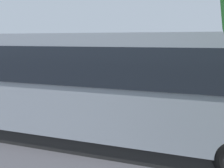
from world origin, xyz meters
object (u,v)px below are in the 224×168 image
(tour_bus, at_px, (92,88))
(spectator_centre, at_px, (101,93))
(spectator_far_left, at_px, (148,97))
(stunt_motorcycle, at_px, (86,76))
(traffic_cone, at_px, (109,93))
(spectator_left, at_px, (122,93))
(parked_motorcycle_silver, at_px, (90,109))

(tour_bus, distance_m, spectator_centre, 2.84)
(spectator_far_left, relative_size, spectator_centre, 1.01)
(spectator_far_left, xyz_separation_m, stunt_motorcycle, (4.89, -4.43, 0.01))
(stunt_motorcycle, height_order, traffic_cone, stunt_motorcycle)
(spectator_left, relative_size, spectator_centre, 1.08)
(tour_bus, bearing_deg, parked_motorcycle_silver, -61.16)
(tour_bus, xyz_separation_m, traffic_cone, (2.11, -6.19, -1.34))
(tour_bus, distance_m, stunt_motorcycle, 8.07)
(parked_motorcycle_silver, bearing_deg, traffic_cone, -76.46)
(tour_bus, height_order, parked_motorcycle_silver, tour_bus)
(parked_motorcycle_silver, xyz_separation_m, stunt_motorcycle, (2.78, -5.04, 0.53))
(tour_bus, distance_m, spectator_left, 2.52)
(stunt_motorcycle, distance_m, traffic_cone, 2.09)
(spectator_far_left, relative_size, stunt_motorcycle, 0.88)
(stunt_motorcycle, bearing_deg, spectator_centre, 123.52)
(tour_bus, height_order, spectator_far_left, tour_bus)
(traffic_cone, bearing_deg, spectator_left, 120.02)
(traffic_cone, bearing_deg, spectator_far_left, 131.15)
(spectator_left, bearing_deg, traffic_cone, -59.98)
(tour_bus, relative_size, parked_motorcycle_silver, 5.60)
(spectator_left, bearing_deg, parked_motorcycle_silver, 21.62)
(tour_bus, distance_m, traffic_cone, 6.68)
(tour_bus, bearing_deg, spectator_centre, -70.26)
(parked_motorcycle_silver, height_order, traffic_cone, parked_motorcycle_silver)
(traffic_cone, bearing_deg, stunt_motorcycle, -25.93)
(tour_bus, distance_m, spectator_far_left, 2.88)
(spectator_left, relative_size, parked_motorcycle_silver, 0.88)
(tour_bus, xyz_separation_m, stunt_motorcycle, (3.88, -7.05, -0.64))
(spectator_far_left, xyz_separation_m, spectator_left, (0.97, 0.16, 0.09))
(spectator_left, xyz_separation_m, parked_motorcycle_silver, (1.15, 0.45, -0.60))
(spectator_left, bearing_deg, spectator_far_left, -170.74)
(spectator_centre, relative_size, stunt_motorcycle, 0.88)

